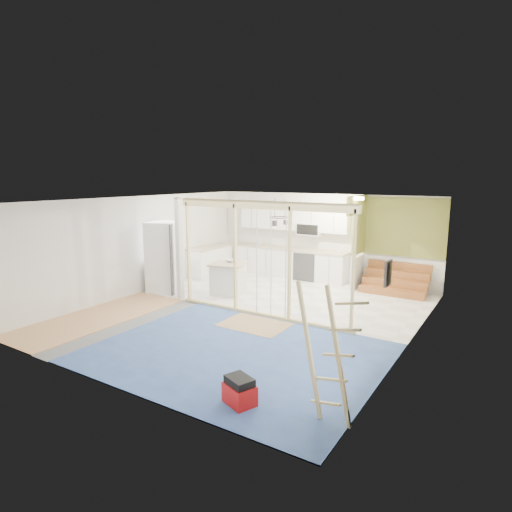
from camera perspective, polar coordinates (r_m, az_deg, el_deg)
The scene contains 17 objects.
room at distance 9.56m, azimuth -0.82°, elevation -0.32°, with size 7.01×8.01×2.61m.
floor_overlays at distance 9.90m, azimuth -0.25°, elevation -7.65°, with size 7.00×8.00×0.03m.
stud_frame at distance 9.66m, azimuth -2.18°, elevation 1.63°, with size 4.66×0.14×2.60m.
base_cabinets at distance 13.36m, azimuth 1.24°, elevation -0.82°, with size 4.45×2.24×0.93m.
upper_cabinets at distance 13.18m, azimuth 5.16°, elevation 4.94°, with size 3.60×0.41×0.85m.
green_partition at distance 12.13m, azimuth 16.97°, elevation -0.15°, with size 2.25×1.51×2.60m.
pot_rack at distance 11.22m, azimuth 3.13°, elevation 4.89°, with size 0.52×0.52×0.72m.
sheathing_panel at distance 6.36m, azimuth 16.04°, elevation -6.36°, with size 0.02×4.00×2.60m, color #9E8455.
electrical_panel at distance 6.85m, azimuth 17.20°, elevation -2.20°, with size 0.04×0.30×0.40m, color #3C3C41.
ceiling_light at distance 11.51m, azimuth 13.40°, elevation 7.47°, with size 0.32×0.32×0.08m, color #FFEABF.
fridge at distance 11.86m, azimuth -12.09°, elevation -0.11°, with size 1.10×1.06×1.91m.
island at distance 11.41m, azimuth -3.70°, elevation -3.04°, with size 1.08×1.08×0.85m.
bowl at distance 11.42m, azimuth -3.33°, elevation -0.64°, with size 0.29×0.29×0.07m, color beige.
soap_bottle_a at distance 13.77m, azimuth 0.40°, elevation 2.07°, with size 0.11×0.11×0.27m, color silver.
soap_bottle_b at distance 12.45m, azimuth 10.93°, elevation 0.78°, with size 0.09×0.09×0.19m, color white.
toolbox at distance 6.17m, azimuth -2.21°, elevation -17.63°, with size 0.52×0.46×0.41m.
ladder at distance 5.57m, azimuth 9.48°, elevation -12.76°, with size 0.96×0.09×1.79m.
Camera 1 is at (5.11, -7.88, 3.11)m, focal length 30.00 mm.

